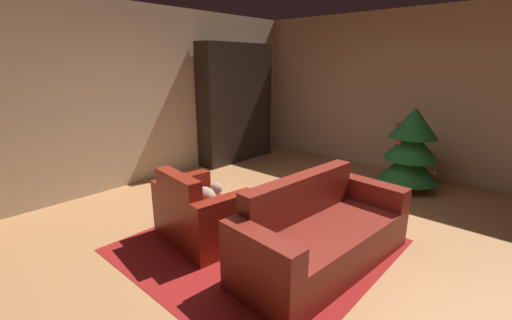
{
  "coord_description": "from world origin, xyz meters",
  "views": [
    {
      "loc": [
        2.12,
        -2.65,
        1.88
      ],
      "look_at": [
        -0.33,
        0.06,
        0.83
      ],
      "focal_mm": 23.89,
      "sensor_mm": 36.0,
      "label": 1
    }
  ],
  "objects_px": {
    "coffee_table": "(256,207)",
    "bookshelf_unit": "(241,105)",
    "bottle_on_table": "(268,199)",
    "couch_red": "(320,235)",
    "decorated_tree": "(411,148)",
    "armchair_red": "(200,215)",
    "book_stack_on_table": "(253,198)"
  },
  "relations": [
    {
      "from": "armchair_red",
      "to": "book_stack_on_table",
      "type": "height_order",
      "value": "armchair_red"
    },
    {
      "from": "bookshelf_unit",
      "to": "bottle_on_table",
      "type": "xyz_separation_m",
      "value": [
        2.56,
        -2.21,
        -0.57
      ]
    },
    {
      "from": "bottle_on_table",
      "to": "decorated_tree",
      "type": "xyz_separation_m",
      "value": [
        0.54,
        2.66,
        0.14
      ]
    },
    {
      "from": "bottle_on_table",
      "to": "armchair_red",
      "type": "bearing_deg",
      "value": -142.79
    },
    {
      "from": "coffee_table",
      "to": "decorated_tree",
      "type": "bearing_deg",
      "value": 75.03
    },
    {
      "from": "couch_red",
      "to": "book_stack_on_table",
      "type": "relative_size",
      "value": 9.46
    },
    {
      "from": "coffee_table",
      "to": "book_stack_on_table",
      "type": "relative_size",
      "value": 3.05
    },
    {
      "from": "armchair_red",
      "to": "coffee_table",
      "type": "distance_m",
      "value": 0.62
    },
    {
      "from": "bookshelf_unit",
      "to": "coffee_table",
      "type": "bearing_deg",
      "value": -42.69
    },
    {
      "from": "bookshelf_unit",
      "to": "couch_red",
      "type": "relative_size",
      "value": 1.15
    },
    {
      "from": "bookshelf_unit",
      "to": "couch_red",
      "type": "bearing_deg",
      "value": -34.28
    },
    {
      "from": "coffee_table",
      "to": "bottle_on_table",
      "type": "bearing_deg",
      "value": -0.85
    },
    {
      "from": "couch_red",
      "to": "decorated_tree",
      "type": "xyz_separation_m",
      "value": [
        -0.08,
        2.62,
        0.36
      ]
    },
    {
      "from": "couch_red",
      "to": "decorated_tree",
      "type": "height_order",
      "value": "decorated_tree"
    },
    {
      "from": "armchair_red",
      "to": "bottle_on_table",
      "type": "bearing_deg",
      "value": 37.21
    },
    {
      "from": "bookshelf_unit",
      "to": "bottle_on_table",
      "type": "relative_size",
      "value": 8.94
    },
    {
      "from": "armchair_red",
      "to": "book_stack_on_table",
      "type": "bearing_deg",
      "value": 51.44
    },
    {
      "from": "couch_red",
      "to": "book_stack_on_table",
      "type": "distance_m",
      "value": 0.87
    },
    {
      "from": "book_stack_on_table",
      "to": "bottle_on_table",
      "type": "relative_size",
      "value": 0.82
    },
    {
      "from": "armchair_red",
      "to": "book_stack_on_table",
      "type": "relative_size",
      "value": 5.29
    },
    {
      "from": "armchair_red",
      "to": "bottle_on_table",
      "type": "height_order",
      "value": "armchair_red"
    },
    {
      "from": "coffee_table",
      "to": "bottle_on_table",
      "type": "xyz_separation_m",
      "value": [
        0.17,
        -0.0,
        0.14
      ]
    },
    {
      "from": "bookshelf_unit",
      "to": "coffee_table",
      "type": "relative_size",
      "value": 3.56
    },
    {
      "from": "armchair_red",
      "to": "bottle_on_table",
      "type": "xyz_separation_m",
      "value": [
        0.59,
        0.45,
        0.21
      ]
    },
    {
      "from": "book_stack_on_table",
      "to": "bookshelf_unit",
      "type": "bearing_deg",
      "value": 136.63
    },
    {
      "from": "coffee_table",
      "to": "decorated_tree",
      "type": "relative_size",
      "value": 0.5
    },
    {
      "from": "bookshelf_unit",
      "to": "couch_red",
      "type": "height_order",
      "value": "bookshelf_unit"
    },
    {
      "from": "armchair_red",
      "to": "coffee_table",
      "type": "bearing_deg",
      "value": 47.16
    },
    {
      "from": "book_stack_on_table",
      "to": "armchair_red",
      "type": "bearing_deg",
      "value": -128.56
    },
    {
      "from": "coffee_table",
      "to": "bookshelf_unit",
      "type": "bearing_deg",
      "value": 137.31
    },
    {
      "from": "armchair_red",
      "to": "coffee_table",
      "type": "relative_size",
      "value": 1.73
    },
    {
      "from": "book_stack_on_table",
      "to": "decorated_tree",
      "type": "height_order",
      "value": "decorated_tree"
    }
  ]
}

